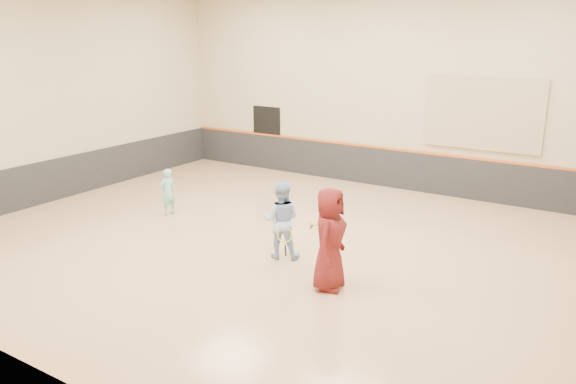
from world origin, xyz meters
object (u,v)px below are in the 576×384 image
Objects in this scene: girl at (168,192)px; instructor at (281,220)px; spare_racket at (314,222)px; young_man at (330,239)px.

girl is 4.24m from instructor.
girl is at bearing -159.08° from spare_racket.
instructor is at bearing -78.22° from spare_racket.
instructor reaches higher than spare_racket.
instructor is 2.48× the size of spare_racket.
girl is 1.84× the size of spare_racket.
young_man is (5.73, -1.66, 0.36)m from girl.
instructor is 2.45m from spare_racket.
girl reaches higher than spare_racket.
young_man is 2.91× the size of spare_racket.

